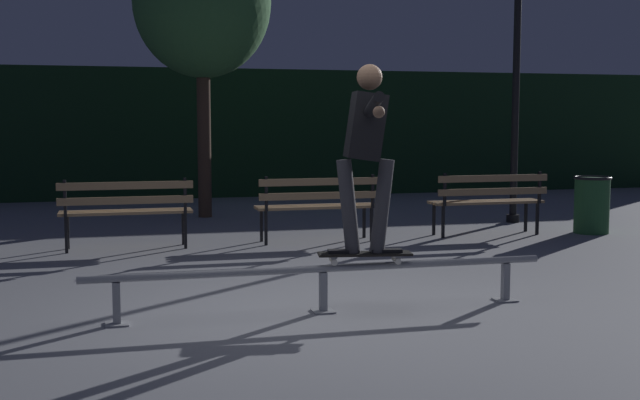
{
  "coord_description": "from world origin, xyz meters",
  "views": [
    {
      "loc": [
        -1.64,
        -6.32,
        1.58
      ],
      "look_at": [
        0.18,
        0.73,
        0.85
      ],
      "focal_mm": 44.7,
      "sensor_mm": 36.0,
      "label": 1
    }
  ],
  "objects_px": {
    "skateboarder": "(366,142)",
    "park_bench_right_center": "(318,201)",
    "tree_behind_benches": "(202,3)",
    "lamp_post_right": "(517,61)",
    "grind_rail": "(323,276)",
    "park_bench_rightmost": "(489,197)",
    "park_bench_left_center": "(126,206)",
    "trash_can": "(592,204)",
    "skateboard": "(365,254)"
  },
  "relations": [
    {
      "from": "skateboarder",
      "to": "park_bench_right_center",
      "type": "bearing_deg",
      "value": 81.69
    },
    {
      "from": "tree_behind_benches",
      "to": "lamp_post_right",
      "type": "bearing_deg",
      "value": -22.42
    },
    {
      "from": "grind_rail",
      "to": "park_bench_right_center",
      "type": "relative_size",
      "value": 2.43
    },
    {
      "from": "skateboarder",
      "to": "park_bench_rightmost",
      "type": "relative_size",
      "value": 0.97
    },
    {
      "from": "skateboarder",
      "to": "grind_rail",
      "type": "bearing_deg",
      "value": 179.93
    },
    {
      "from": "park_bench_rightmost",
      "to": "grind_rail",
      "type": "bearing_deg",
      "value": -132.01
    },
    {
      "from": "grind_rail",
      "to": "park_bench_right_center",
      "type": "height_order",
      "value": "park_bench_right_center"
    },
    {
      "from": "park_bench_left_center",
      "to": "grind_rail",
      "type": "bearing_deg",
      "value": -67.62
    },
    {
      "from": "trash_can",
      "to": "lamp_post_right",
      "type": "bearing_deg",
      "value": 109.38
    },
    {
      "from": "grind_rail",
      "to": "trash_can",
      "type": "bearing_deg",
      "value": 36.28
    },
    {
      "from": "lamp_post_right",
      "to": "park_bench_left_center",
      "type": "bearing_deg",
      "value": -168.09
    },
    {
      "from": "park_bench_right_center",
      "to": "lamp_post_right",
      "type": "bearing_deg",
      "value": 19.73
    },
    {
      "from": "grind_rail",
      "to": "lamp_post_right",
      "type": "height_order",
      "value": "lamp_post_right"
    },
    {
      "from": "skateboard",
      "to": "skateboarder",
      "type": "relative_size",
      "value": 0.51
    },
    {
      "from": "park_bench_left_center",
      "to": "trash_can",
      "type": "xyz_separation_m",
      "value": [
        6.36,
        -0.13,
        -0.12
      ]
    },
    {
      "from": "park_bench_right_center",
      "to": "tree_behind_benches",
      "type": "xyz_separation_m",
      "value": [
        -1.12,
        3.13,
        2.92
      ]
    },
    {
      "from": "park_bench_left_center",
      "to": "tree_behind_benches",
      "type": "xyz_separation_m",
      "value": [
        1.3,
        3.13,
        2.92
      ]
    },
    {
      "from": "tree_behind_benches",
      "to": "trash_can",
      "type": "height_order",
      "value": "tree_behind_benches"
    },
    {
      "from": "skateboard",
      "to": "park_bench_rightmost",
      "type": "bearing_deg",
      "value": 51.23
    },
    {
      "from": "park_bench_rightmost",
      "to": "lamp_post_right",
      "type": "relative_size",
      "value": 0.41
    },
    {
      "from": "lamp_post_right",
      "to": "trash_can",
      "type": "relative_size",
      "value": 4.88
    },
    {
      "from": "park_bench_right_center",
      "to": "tree_behind_benches",
      "type": "bearing_deg",
      "value": 109.69
    },
    {
      "from": "park_bench_right_center",
      "to": "trash_can",
      "type": "xyz_separation_m",
      "value": [
        3.94,
        -0.13,
        -0.12
      ]
    },
    {
      "from": "skateboard",
      "to": "lamp_post_right",
      "type": "bearing_deg",
      "value": 50.94
    },
    {
      "from": "grind_rail",
      "to": "skateboard",
      "type": "xyz_separation_m",
      "value": [
        0.36,
        0.0,
        0.16
      ]
    },
    {
      "from": "lamp_post_right",
      "to": "trash_can",
      "type": "height_order",
      "value": "lamp_post_right"
    },
    {
      "from": "park_bench_right_center",
      "to": "lamp_post_right",
      "type": "relative_size",
      "value": 0.41
    },
    {
      "from": "park_bench_left_center",
      "to": "lamp_post_right",
      "type": "relative_size",
      "value": 0.41
    },
    {
      "from": "skateboard",
      "to": "tree_behind_benches",
      "type": "bearing_deg",
      "value": 94.84
    },
    {
      "from": "tree_behind_benches",
      "to": "lamp_post_right",
      "type": "relative_size",
      "value": 1.2
    },
    {
      "from": "park_bench_right_center",
      "to": "lamp_post_right",
      "type": "distance_m",
      "value": 4.15
    },
    {
      "from": "skateboard",
      "to": "trash_can",
      "type": "relative_size",
      "value": 1.0
    },
    {
      "from": "skateboarder",
      "to": "tree_behind_benches",
      "type": "distance_m",
      "value": 7.14
    },
    {
      "from": "skateboarder",
      "to": "tree_behind_benches",
      "type": "xyz_separation_m",
      "value": [
        -0.58,
        6.81,
        2.05
      ]
    },
    {
      "from": "skateboarder",
      "to": "park_bench_left_center",
      "type": "distance_m",
      "value": 4.23
    },
    {
      "from": "park_bench_left_center",
      "to": "park_bench_rightmost",
      "type": "relative_size",
      "value": 1.0
    },
    {
      "from": "skateboarder",
      "to": "trash_can",
      "type": "relative_size",
      "value": 1.95
    },
    {
      "from": "skateboarder",
      "to": "park_bench_rightmost",
      "type": "xyz_separation_m",
      "value": [
        2.96,
        3.69,
        -0.87
      ]
    },
    {
      "from": "grind_rail",
      "to": "park_bench_left_center",
      "type": "xyz_separation_m",
      "value": [
        -1.52,
        3.69,
        0.23
      ]
    },
    {
      "from": "skateboarder",
      "to": "trash_can",
      "type": "height_order",
      "value": "skateboarder"
    },
    {
      "from": "tree_behind_benches",
      "to": "trash_can",
      "type": "bearing_deg",
      "value": -32.81
    },
    {
      "from": "grind_rail",
      "to": "trash_can",
      "type": "xyz_separation_m",
      "value": [
        4.84,
        3.55,
        0.11
      ]
    },
    {
      "from": "skateboarder",
      "to": "park_bench_right_center",
      "type": "xyz_separation_m",
      "value": [
        0.54,
        3.69,
        -0.87
      ]
    },
    {
      "from": "park_bench_left_center",
      "to": "park_bench_right_center",
      "type": "relative_size",
      "value": 1.0
    },
    {
      "from": "grind_rail",
      "to": "skateboarder",
      "type": "bearing_deg",
      "value": -0.07
    },
    {
      "from": "grind_rail",
      "to": "park_bench_rightmost",
      "type": "height_order",
      "value": "park_bench_rightmost"
    },
    {
      "from": "tree_behind_benches",
      "to": "trash_can",
      "type": "relative_size",
      "value": 5.87
    },
    {
      "from": "lamp_post_right",
      "to": "park_bench_rightmost",
      "type": "bearing_deg",
      "value": -129.89
    },
    {
      "from": "park_bench_rightmost",
      "to": "lamp_post_right",
      "type": "bearing_deg",
      "value": 50.11
    },
    {
      "from": "grind_rail",
      "to": "park_bench_right_center",
      "type": "bearing_deg",
      "value": 76.26
    }
  ]
}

